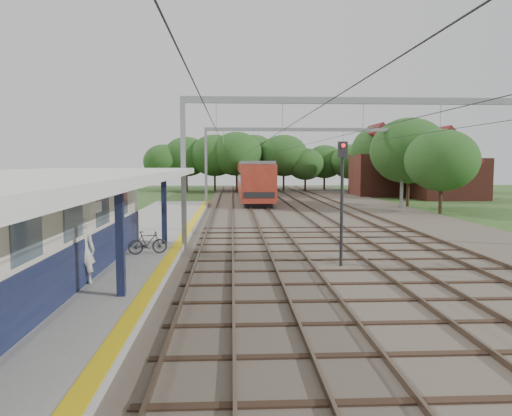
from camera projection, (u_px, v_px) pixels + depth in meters
name	position (u px, v px, depth m)	size (l,w,h in m)	color
ground	(403.00, 408.00, 8.23)	(160.00, 160.00, 0.00)	#2D4C1E
ballast_bed	(321.00, 215.00, 38.26)	(18.00, 90.00, 0.10)	#473D33
platform	(125.00, 251.00, 21.77)	(5.00, 52.00, 0.35)	gray
yellow_stripe	(177.00, 247.00, 21.87)	(0.45, 52.00, 0.01)	yellow
station_building	(25.00, 231.00, 14.57)	(3.41, 18.00, 3.40)	beige
canopy	(49.00, 177.00, 13.49)	(6.40, 20.00, 3.44)	#121839
rail_tracks	(288.00, 213.00, 38.13)	(11.80, 88.00, 0.15)	brown
catenary_system	(325.00, 140.00, 33.04)	(17.22, 88.00, 7.00)	gray
tree_band	(283.00, 156.00, 64.78)	(31.72, 30.88, 8.82)	#382619
house_near	(449.00, 172.00, 54.73)	(7.00, 6.12, 7.89)	brown
house_far	(387.00, 169.00, 60.43)	(8.00, 6.12, 8.66)	brown
person	(82.00, 251.00, 15.13)	(0.75, 0.49, 2.05)	beige
bicycle	(148.00, 243.00, 20.13)	(0.44, 1.56, 0.94)	black
train	(251.00, 177.00, 61.28)	(3.12, 38.78, 4.08)	black
signal_post	(342.00, 186.00, 18.82)	(0.35, 0.29, 4.83)	black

